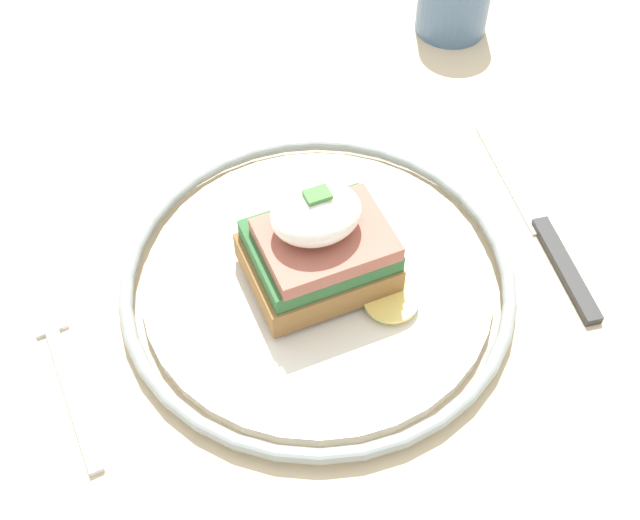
% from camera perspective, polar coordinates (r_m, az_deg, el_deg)
% --- Properties ---
extents(dining_table, '(0.90, 0.65, 0.76)m').
position_cam_1_polar(dining_table, '(0.70, 0.77, -8.51)').
color(dining_table, '#C6B28E').
rests_on(dining_table, ground_plane).
extents(plate, '(0.28, 0.28, 0.02)m').
position_cam_1_polar(plate, '(0.56, -0.00, -1.69)').
color(plate, silver).
rests_on(plate, dining_table).
extents(sandwich, '(0.10, 0.09, 0.08)m').
position_cam_1_polar(sandwich, '(0.53, 0.06, 0.86)').
color(sandwich, olive).
rests_on(sandwich, plate).
extents(fork, '(0.02, 0.15, 0.00)m').
position_cam_1_polar(fork, '(0.56, -17.79, -7.15)').
color(fork, silver).
rests_on(fork, dining_table).
extents(knife, '(0.05, 0.21, 0.01)m').
position_cam_1_polar(knife, '(0.62, 15.59, 2.11)').
color(knife, '#2D2D2D').
rests_on(knife, dining_table).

